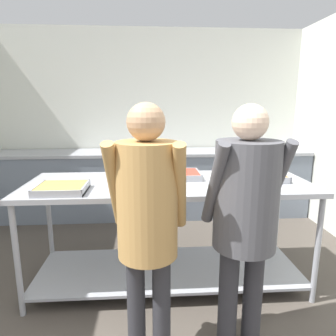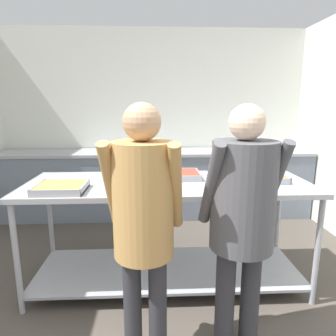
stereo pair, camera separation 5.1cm
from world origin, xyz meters
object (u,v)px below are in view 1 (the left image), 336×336
serving_tray_roast (176,175)px  water_bottle (256,142)px  serving_tray_vegetables (262,177)px  plate_stack (219,176)px  sauce_pan (125,172)px  guest_serving_right (147,212)px  guest_serving_left (245,208)px  serving_tray_greens (62,189)px

serving_tray_roast → water_bottle: 2.01m
serving_tray_vegetables → water_bottle: bearing=72.0°
serving_tray_vegetables → water_bottle: 1.78m
plate_stack → sauce_pan: bearing=171.6°
guest_serving_right → water_bottle: (1.55, 2.53, 0.07)m
serving_tray_roast → guest_serving_right: (-0.26, -0.99, 0.02)m
guest_serving_right → plate_stack: bearing=56.0°
serving_tray_roast → guest_serving_left: 0.97m
plate_stack → guest_serving_left: guest_serving_left is taller
guest_serving_left → water_bottle: 2.64m
sauce_pan → serving_tray_greens: bearing=-133.5°
guest_serving_right → serving_tray_roast: bearing=75.2°
water_bottle → guest_serving_right: bearing=-121.4°
serving_tray_greens → sauce_pan: (0.44, 0.46, 0.01)m
guest_serving_left → plate_stack: bearing=87.2°
serving_tray_roast → water_bottle: size_ratio=1.59×
plate_stack → guest_serving_left: 0.87m
guest_serving_right → guest_serving_left: bearing=6.9°
guest_serving_left → sauce_pan: bearing=128.7°
plate_stack → guest_serving_right: size_ratio=0.17×
sauce_pan → guest_serving_left: guest_serving_left is taller
serving_tray_greens → water_bottle: size_ratio=1.39×
sauce_pan → serving_tray_vegetables: size_ratio=1.15×
serving_tray_roast → guest_serving_right: guest_serving_right is taller
sauce_pan → guest_serving_left: bearing=-51.3°
sauce_pan → serving_tray_vegetables: bearing=-10.4°
serving_tray_roast → sauce_pan: bearing=170.2°
serving_tray_vegetables → serving_tray_greens: bearing=-171.5°
plate_stack → serving_tray_vegetables: serving_tray_vegetables is taller
serving_tray_vegetables → guest_serving_right: size_ratio=0.24×
serving_tray_roast → serving_tray_vegetables: 0.75m
sauce_pan → serving_tray_roast: bearing=-9.8°
serving_tray_greens → sauce_pan: 0.64m
serving_tray_greens → guest_serving_right: 0.88m
sauce_pan → guest_serving_right: guest_serving_right is taller
water_bottle → serving_tray_roast: bearing=-129.7°
serving_tray_roast → plate_stack: serving_tray_roast is taller
serving_tray_greens → water_bottle: 2.92m
serving_tray_greens → serving_tray_roast: (0.90, 0.38, 0.00)m
sauce_pan → serving_tray_roast: size_ratio=1.06×
serving_tray_vegetables → guest_serving_right: guest_serving_right is taller
water_bottle → plate_stack: bearing=-119.7°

